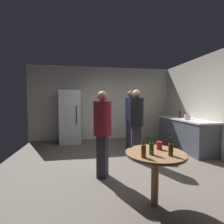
{
  "coord_description": "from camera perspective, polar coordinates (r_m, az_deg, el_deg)",
  "views": [
    {
      "loc": [
        -0.73,
        -3.52,
        1.41
      ],
      "look_at": [
        -0.1,
        0.06,
        1.18
      ],
      "focal_mm": 26.15,
      "sensor_mm": 36.0,
      "label": 1
    }
  ],
  "objects": [
    {
      "name": "plastic_cup_red",
      "position": [
        2.46,
        16.21,
        -11.18
      ],
      "size": [
        0.08,
        0.08,
        0.11
      ],
      "primitive_type": "cylinder",
      "color": "red",
      "rests_on": "foreground_table"
    },
    {
      "name": "person_in_black_shirt",
      "position": [
        3.98,
        8.48,
        -2.45
      ],
      "size": [
        0.39,
        0.39,
        1.7
      ],
      "rotation": [
        0.0,
        0.0,
        -1.74
      ],
      "color": "#2D2D38",
      "rests_on": "ground_plane"
    },
    {
      "name": "kettle",
      "position": [
        5.2,
        24.8,
        -1.6
      ],
      "size": [
        0.24,
        0.17,
        0.18
      ],
      "color": "#B2B2B7",
      "rests_on": "kitchen_counter"
    },
    {
      "name": "refrigerator",
      "position": [
        5.76,
        -14.24,
        -1.62
      ],
      "size": [
        0.7,
        0.68,
        1.8
      ],
      "color": "silver",
      "rests_on": "ground_plane"
    },
    {
      "name": "wine_bottle_on_counter",
      "position": [
        5.59,
        22.68,
        -0.73
      ],
      "size": [
        0.08,
        0.08,
        0.31
      ],
      "color": "#3F141E",
      "rests_on": "kitchen_counter"
    },
    {
      "name": "person_in_maroon_shirt",
      "position": [
        3.04,
        -3.36,
        -5.36
      ],
      "size": [
        0.45,
        0.45,
        1.61
      ],
      "rotation": [
        0.0,
        0.0,
        -0.43
      ],
      "color": "#2D2D38",
      "rests_on": "ground_plane"
    },
    {
      "name": "kitchen_counter",
      "position": [
        5.45,
        23.9,
        -6.86
      ],
      "size": [
        0.64,
        2.12,
        0.9
      ],
      "color": "#4C515B",
      "rests_on": "ground_plane"
    },
    {
      "name": "beer_bottle_green",
      "position": [
        2.2,
        13.63,
        -12.16
      ],
      "size": [
        0.06,
        0.06,
        0.23
      ],
      "color": "#26662D",
      "rests_on": "foreground_table"
    },
    {
      "name": "ground_plane",
      "position": [
        3.88,
        1.69,
        -18.55
      ],
      "size": [
        5.2,
        5.2,
        0.1
      ],
      "primitive_type": "cube",
      "color": "#5B544C"
    },
    {
      "name": "wall_back",
      "position": [
        6.19,
        -3.2,
        3.01
      ],
      "size": [
        5.32,
        0.06,
        2.7
      ],
      "primitive_type": "cube",
      "color": "beige",
      "rests_on": "ground_plane"
    },
    {
      "name": "person_in_navy_shirt",
      "position": [
        4.75,
        6.55,
        -1.19
      ],
      "size": [
        0.45,
        0.45,
        1.74
      ],
      "rotation": [
        0.0,
        0.0,
        -1.17
      ],
      "color": "#2D2D38",
      "rests_on": "ground_plane"
    },
    {
      "name": "foreground_table",
      "position": [
        2.36,
        14.86,
        -15.88
      ],
      "size": [
        0.8,
        0.8,
        0.73
      ],
      "color": "olive",
      "rests_on": "ground_plane"
    },
    {
      "name": "beer_bottle_amber",
      "position": [
        2.07,
        10.98,
        -13.11
      ],
      "size": [
        0.06,
        0.06,
        0.23
      ],
      "color": "#8C5919",
      "rests_on": "foreground_table"
    },
    {
      "name": "wall_side_right",
      "position": [
        4.86,
        33.75,
        2.26
      ],
      "size": [
        0.06,
        5.2,
        2.7
      ],
      "primitive_type": "cube",
      "color": "beige",
      "rests_on": "ground_plane"
    },
    {
      "name": "beer_bottle_brown",
      "position": [
        2.22,
        19.84,
        -12.11
      ],
      "size": [
        0.06,
        0.06,
        0.23
      ],
      "color": "#593314",
      "rests_on": "foreground_table"
    }
  ]
}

